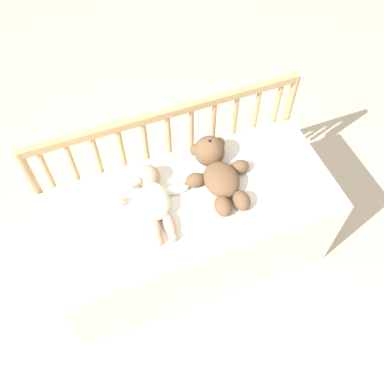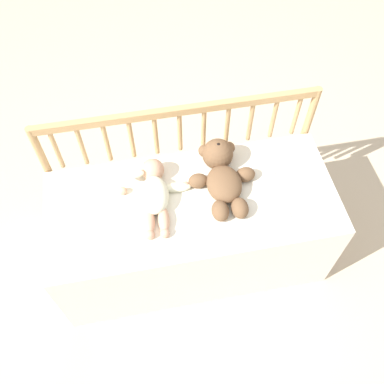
# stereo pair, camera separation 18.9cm
# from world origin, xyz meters

# --- Properties ---
(ground_plane) EXTENTS (12.00, 12.00, 0.00)m
(ground_plane) POSITION_xyz_m (0.00, 0.00, 0.00)
(ground_plane) COLOR #C6B293
(crib_mattress) EXTENTS (1.33, 0.58, 0.54)m
(crib_mattress) POSITION_xyz_m (0.00, 0.00, 0.27)
(crib_mattress) COLOR white
(crib_mattress) RESTS_ON ground_plane
(crib_rail) EXTENTS (1.33, 0.04, 0.82)m
(crib_rail) POSITION_xyz_m (0.00, 0.31, 0.60)
(crib_rail) COLOR tan
(crib_rail) RESTS_ON ground_plane
(blanket) EXTENTS (0.84, 0.50, 0.01)m
(blanket) POSITION_xyz_m (-0.01, 0.02, 0.54)
(blanket) COLOR silver
(blanket) RESTS_ON crib_mattress
(teddy_bear) EXTENTS (0.32, 0.41, 0.15)m
(teddy_bear) POSITION_xyz_m (0.15, 0.09, 0.60)
(teddy_bear) COLOR brown
(teddy_bear) RESTS_ON crib_mattress
(baby) EXTENTS (0.34, 0.40, 0.11)m
(baby) POSITION_xyz_m (-0.16, 0.05, 0.59)
(baby) COLOR #EAEACC
(baby) RESTS_ON crib_mattress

